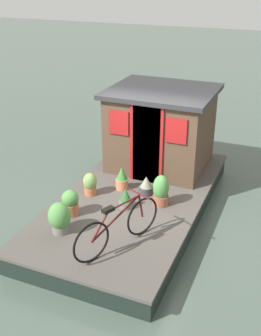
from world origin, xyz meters
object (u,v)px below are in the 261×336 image
Objects in this scene: houseboat_cabin at (161,128)px; potted_plant_mint at (146,186)px; potted_plant_fern at (70,202)px; potted_plant_thyme at (90,184)px; potted_plant_sage at (161,191)px; potted_plant_basil at (60,218)px; potted_plant_succulent at (126,199)px; bicycle at (118,227)px; potted_plant_rosemary at (122,178)px.

houseboat_cabin is 5.79× the size of potted_plant_mint.
potted_plant_fern is 1.05× the size of potted_plant_thyme.
potted_plant_sage is 1.09× the size of potted_plant_basil.
potted_plant_succulent is at bearing -179.20° from houseboat_cabin.
potted_plant_fern is (0.57, 1.23, -0.13)m from bicycle.
houseboat_cabin is 1.39× the size of bicycle.
potted_plant_sage is (-0.30, -0.96, 0.07)m from potted_plant_rosemary.
potted_plant_basil is (-1.38, -0.14, 0.05)m from potted_plant_thyme.
potted_plant_fern reaches higher than potted_plant_mint.
potted_plant_fern is at bearing 65.22° from bicycle.
potted_plant_mint is 0.63× the size of potted_plant_sage.
potted_plant_sage reaches higher than potted_plant_mint.
potted_plant_sage reaches higher than potted_plant_fern.
potted_plant_basil is at bearing -174.10° from potted_plant_thyme.
potted_plant_succulent is 1.05m from potted_plant_fern.
potted_plant_sage is (0.99, -1.43, 0.04)m from potted_plant_fern.
potted_plant_rosemary is 1.00m from potted_plant_sage.
potted_plant_succulent is at bearing 122.42° from potted_plant_sage.
potted_plant_succulent is at bearing -150.78° from potted_plant_rosemary.
houseboat_cabin is 3.41m from potted_plant_basil.
potted_plant_fern reaches higher than potted_plant_thyme.
houseboat_cabin is 3.99× the size of potted_plant_basil.
potted_plant_rosemary is 1.89m from potted_plant_basil.
potted_plant_succulent reaches higher than potted_plant_mint.
potted_plant_sage is at bearing -160.47° from houseboat_cabin.
potted_plant_thyme is at bearing 42.09° from bicycle.
bicycle reaches higher than potted_plant_succulent.
potted_plant_fern is 0.82m from potted_plant_thyme.
bicycle is at bearing 172.69° from potted_plant_sage.
potted_plant_thyme is at bearing 96.81° from potted_plant_sage.
potted_plant_fern reaches higher than potted_plant_rosemary.
houseboat_cabin reaches higher than potted_plant_succulent.
potted_plant_thyme is at bearing 113.47° from potted_plant_mint.
potted_plant_basil is (-0.57, -0.12, 0.04)m from potted_plant_fern.
potted_plant_rosemary reaches higher than potted_plant_mint.
bicycle is 2.01m from potted_plant_rosemary.
potted_plant_fern is (-2.71, 0.82, -0.66)m from houseboat_cabin.
bicycle is (-3.28, -0.41, -0.52)m from houseboat_cabin.
potted_plant_mint is 0.69× the size of potted_plant_basil.
potted_plant_fern reaches higher than potted_plant_succulent.
bicycle is at bearing -162.17° from potted_plant_succulent.
potted_plant_sage reaches higher than potted_plant_succulent.
houseboat_cabin is at bearing 0.80° from potted_plant_succulent.
potted_plant_succulent is (-2.09, -0.03, -0.72)m from houseboat_cabin.
bicycle reaches higher than potted_plant_thyme.
potted_plant_mint is 1.63m from potted_plant_fern.
potted_plant_mint is 0.79× the size of potted_plant_fern.
potted_plant_sage is (0.37, -0.58, 0.10)m from potted_plant_succulent.
potted_plant_mint is at bearing 6.47° from bicycle.
houseboat_cabin reaches higher than potted_plant_thyme.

